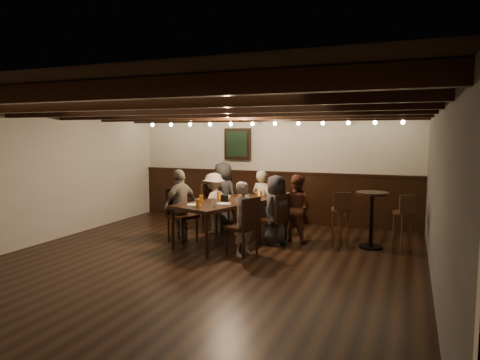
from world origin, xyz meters
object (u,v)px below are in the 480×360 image
at_px(chair_left_near, 215,218).
at_px(bar_stool_right, 402,231).
at_px(person_bench_left, 223,195).
at_px(person_left_near, 214,203).
at_px(dining_table, 227,205).
at_px(high_top_table, 372,211).
at_px(chair_right_far, 243,237).
at_px(person_right_near, 276,210).
at_px(chair_left_far, 182,225).
at_px(bar_stool_left, 340,227).
at_px(person_bench_centre, 262,202).
at_px(person_left_far, 181,205).
at_px(chair_right_near, 274,229).
at_px(person_right_far, 244,219).
at_px(person_bench_right, 296,208).

distance_m(chair_left_near, bar_stool_right, 3.52).
bearing_deg(bar_stool_right, person_bench_left, 139.77).
bearing_deg(chair_left_near, person_left_near, -90.00).
height_order(dining_table, person_left_near, person_left_near).
bearing_deg(high_top_table, chair_right_far, -147.02).
distance_m(chair_left_near, person_right_near, 1.51).
distance_m(chair_right_far, person_left_near, 1.75).
distance_m(chair_left_far, bar_stool_right, 3.84).
height_order(chair_left_near, bar_stool_left, bar_stool_left).
height_order(chair_right_far, person_bench_centre, person_bench_centre).
bearing_deg(chair_left_near, high_top_table, 106.49).
relative_size(person_bench_centre, person_left_far, 0.94).
xyz_separation_m(person_right_near, bar_stool_left, (1.11, 0.18, -0.26)).
distance_m(chair_left_far, chair_right_near, 1.70).
height_order(person_left_far, bar_stool_right, person_left_far).
bearing_deg(chair_right_far, person_left_far, 90.00).
relative_size(dining_table, chair_right_near, 2.42).
bearing_deg(person_right_far, chair_right_near, 1.95).
bearing_deg(chair_right_near, person_right_far, -178.05).
height_order(chair_left_far, person_right_near, person_right_near).
distance_m(chair_right_far, person_bench_right, 1.40).
distance_m(chair_right_far, bar_stool_left, 1.75).
relative_size(chair_right_near, person_right_far, 0.76).
bearing_deg(person_bench_centre, high_top_table, -173.29).
relative_size(chair_left_near, person_bench_right, 0.80).
bearing_deg(chair_right_near, person_left_near, 90.00).
bearing_deg(high_top_table, chair_left_near, 178.98).
xyz_separation_m(person_bench_left, person_left_far, (-0.26, -1.33, -0.03)).
bearing_deg(high_top_table, person_bench_left, 170.01).
xyz_separation_m(dining_table, chair_left_near, (-0.55, 0.65, -0.40)).
xyz_separation_m(person_bench_centre, person_bench_right, (0.81, -0.41, -0.01)).
distance_m(person_left_near, person_left_far, 0.90).
height_order(chair_left_near, person_right_far, person_right_far).
xyz_separation_m(person_bench_left, person_right_far, (1.17, -1.78, -0.09)).
xyz_separation_m(person_bench_centre, person_left_far, (-1.17, -1.20, 0.04)).
xyz_separation_m(chair_left_far, person_left_near, (0.24, 0.87, 0.30)).
height_order(person_left_far, person_right_far, person_left_far).
bearing_deg(person_bench_centre, person_bench_left, 9.46).
distance_m(person_bench_left, person_right_far, 2.13).
relative_size(chair_left_near, person_left_far, 0.74).
distance_m(person_bench_right, person_left_far, 2.13).
bearing_deg(chair_right_far, person_bench_left, 50.20).
bearing_deg(bar_stool_left, chair_right_far, -160.38).
bearing_deg(chair_right_far, person_bench_centre, 25.65).
bearing_deg(chair_right_near, person_bench_left, 74.47).
bearing_deg(dining_table, person_bench_centre, 90.00).
height_order(chair_left_far, chair_right_near, chair_left_far).
relative_size(chair_left_far, chair_right_far, 1.03).
distance_m(person_bench_right, person_right_far, 1.36).
height_order(chair_left_near, chair_left_far, chair_left_far).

